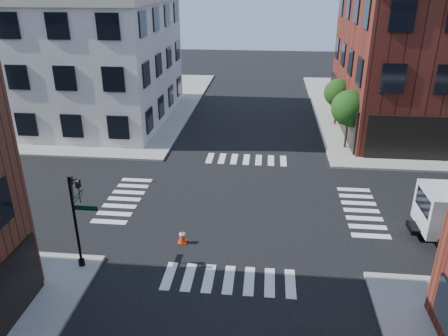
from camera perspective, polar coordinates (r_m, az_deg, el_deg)
name	(u,v)px	position (r m, az deg, el deg)	size (l,w,h in m)	color
ground	(240,205)	(25.78, 2.07, -4.82)	(120.00, 120.00, 0.00)	black
sidewalk_nw	(58,102)	(50.54, -20.85, 8.09)	(30.00, 30.00, 0.15)	gray
building_nw	(45,58)	(44.21, -22.29, 13.10)	(22.00, 16.00, 11.00)	silver
tree_near	(350,110)	(34.41, 16.11, 7.33)	(2.69, 2.69, 4.49)	black
tree_far	(338,94)	(40.21, 14.72, 9.32)	(2.43, 2.43, 4.07)	black
signal_pole	(77,212)	(20.22, -18.66, -5.48)	(1.29, 1.24, 4.60)	black
traffic_cone	(182,236)	(22.23, -5.49, -8.88)	(0.45, 0.45, 0.75)	#EF360A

